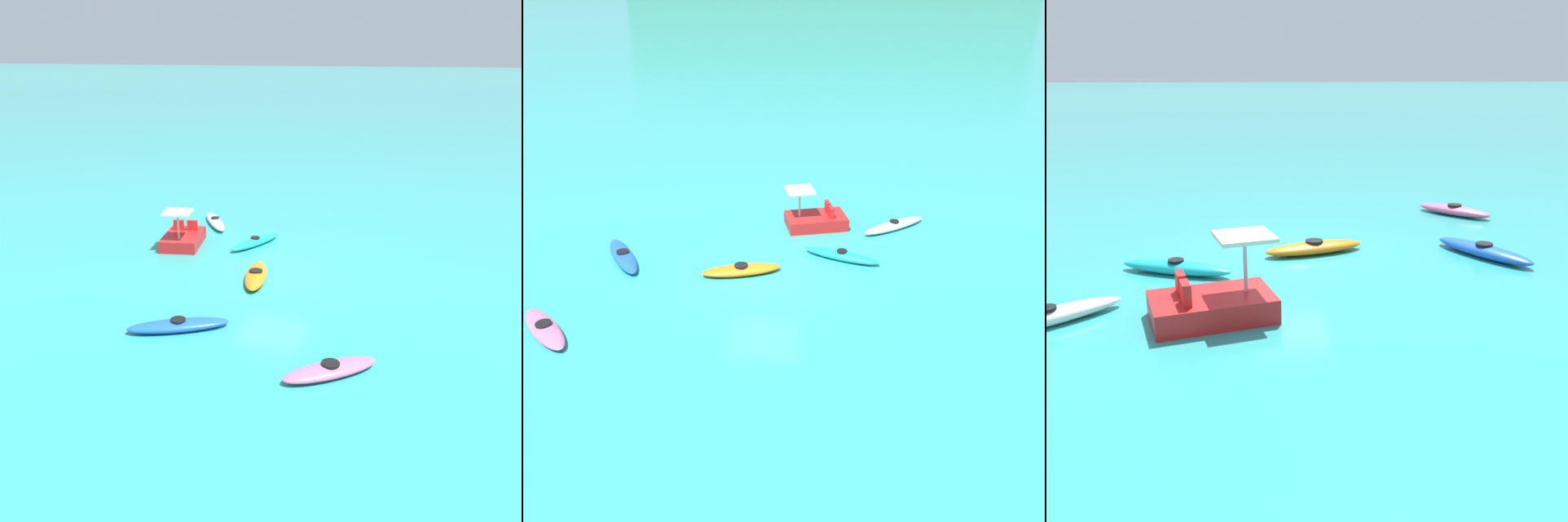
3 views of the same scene
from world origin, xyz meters
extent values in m
plane|color=teal|center=(0.00, 0.00, 0.00)|extent=(600.00, 600.00, 0.00)
ellipsoid|color=blue|center=(-5.24, 1.22, 0.16)|extent=(2.11, 2.96, 0.32)
cylinder|color=black|center=(-5.24, 1.22, 0.35)|extent=(0.62, 0.62, 0.05)
ellipsoid|color=orange|center=(-0.78, 0.38, 0.16)|extent=(2.87, 1.40, 0.32)
cylinder|color=black|center=(-0.78, 0.38, 0.35)|extent=(0.58, 0.58, 0.05)
ellipsoid|color=#19B7C6|center=(2.78, 1.69, 0.16)|extent=(2.88, 1.64, 0.32)
cylinder|color=black|center=(2.78, 1.69, 0.35)|extent=(0.50, 0.50, 0.05)
ellipsoid|color=pink|center=(-6.18, -3.55, 0.16)|extent=(2.32, 2.47, 0.32)
cylinder|color=black|center=(-6.18, -3.55, 0.35)|extent=(0.67, 0.67, 0.05)
ellipsoid|color=white|center=(5.00, 4.51, 0.16)|extent=(2.82, 2.23, 0.32)
cylinder|color=black|center=(5.00, 4.51, 0.35)|extent=(0.53, 0.53, 0.05)
cube|color=red|center=(1.82, 4.60, 0.25)|extent=(2.68, 2.01, 0.50)
cube|color=red|center=(2.42, 4.43, 0.72)|extent=(0.26, 0.47, 0.44)
cube|color=red|center=(2.28, 5.01, 0.72)|extent=(0.26, 0.47, 0.44)
cylinder|color=#B2B2B7|center=(1.14, 4.43, 1.05)|extent=(0.08, 0.08, 1.10)
cube|color=silver|center=(1.14, 4.43, 1.64)|extent=(1.32, 1.32, 0.08)
camera|label=1|loc=(-18.42, -5.96, 7.73)|focal=38.64mm
camera|label=2|loc=(1.69, -17.67, 10.05)|focal=40.61mm
camera|label=3|loc=(1.25, 15.66, 4.69)|focal=40.75mm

